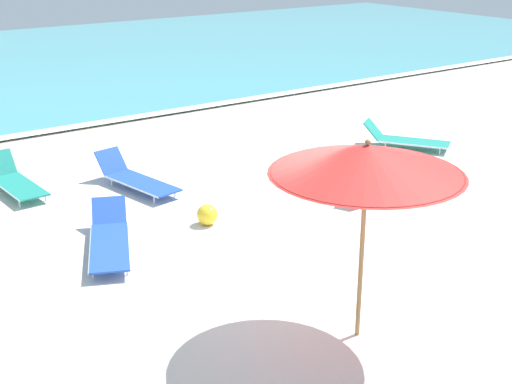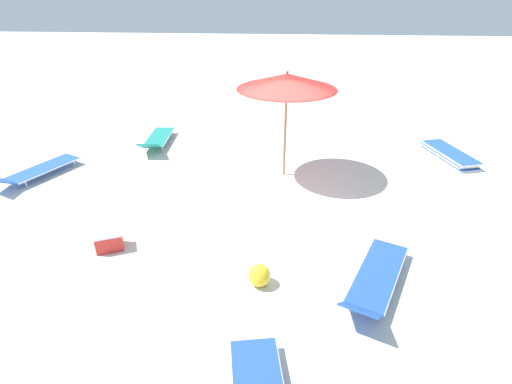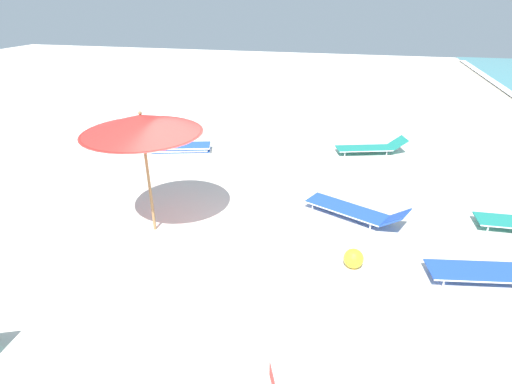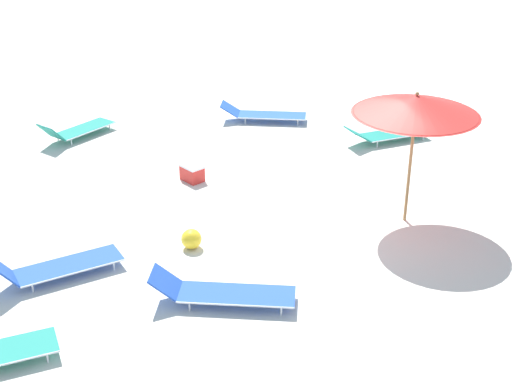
{
  "view_description": "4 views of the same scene",
  "coord_description": "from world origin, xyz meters",
  "px_view_note": "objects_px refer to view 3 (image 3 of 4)",
  "views": [
    {
      "loc": [
        -5.92,
        -7.27,
        4.9
      ],
      "look_at": [
        0.35,
        1.55,
        0.89
      ],
      "focal_mm": 50.0,
      "sensor_mm": 36.0,
      "label": 1
    },
    {
      "loc": [
        -0.23,
        7.73,
        4.47
      ],
      "look_at": [
        0.26,
        1.13,
        0.9
      ],
      "focal_mm": 28.0,
      "sensor_mm": 36.0,
      "label": 2
    },
    {
      "loc": [
        6.43,
        2.35,
        4.59
      ],
      "look_at": [
        -0.4,
        0.68,
        1.09
      ],
      "focal_mm": 28.0,
      "sensor_mm": 36.0,
      "label": 3
    },
    {
      "loc": [
        -10.89,
        5.34,
        6.54
      ],
      "look_at": [
        -0.02,
        1.46,
        0.99
      ],
      "focal_mm": 50.0,
      "sensor_mm": 36.0,
      "label": 4
    }
  ],
  "objects_px": {
    "beach_ball": "(354,258)",
    "sun_lounger_mid_beach_solo": "(355,210)",
    "sun_lounger_under_umbrella": "(371,147)",
    "beach_umbrella": "(141,124)",
    "lounger_stack": "(181,148)",
    "sun_lounger_near_water_right": "(493,270)",
    "cooler_box": "(286,378)"
  },
  "relations": [
    {
      "from": "sun_lounger_under_umbrella",
      "to": "sun_lounger_near_water_right",
      "type": "xyz_separation_m",
      "value": [
        6.04,
        2.01,
        0.01
      ]
    },
    {
      "from": "beach_ball",
      "to": "lounger_stack",
      "type": "bearing_deg",
      "value": -131.48
    },
    {
      "from": "beach_umbrella",
      "to": "beach_ball",
      "type": "xyz_separation_m",
      "value": [
        0.34,
        4.21,
        -2.17
      ]
    },
    {
      "from": "sun_lounger_near_water_right",
      "to": "sun_lounger_mid_beach_solo",
      "type": "xyz_separation_m",
      "value": [
        -1.66,
        -2.41,
        -0.01
      ]
    },
    {
      "from": "cooler_box",
      "to": "sun_lounger_near_water_right",
      "type": "bearing_deg",
      "value": -68.9
    },
    {
      "from": "sun_lounger_near_water_right",
      "to": "sun_lounger_mid_beach_solo",
      "type": "height_order",
      "value": "sun_lounger_near_water_right"
    },
    {
      "from": "sun_lounger_mid_beach_solo",
      "to": "beach_ball",
      "type": "relative_size",
      "value": 6.28
    },
    {
      "from": "beach_ball",
      "to": "sun_lounger_mid_beach_solo",
      "type": "bearing_deg",
      "value": -179.67
    },
    {
      "from": "sun_lounger_near_water_right",
      "to": "sun_lounger_under_umbrella",
      "type": "bearing_deg",
      "value": -171.66
    },
    {
      "from": "lounger_stack",
      "to": "sun_lounger_under_umbrella",
      "type": "distance_m",
      "value": 6.1
    },
    {
      "from": "sun_lounger_near_water_right",
      "to": "beach_ball",
      "type": "xyz_separation_m",
      "value": [
        0.19,
        -2.4,
        -0.03
      ]
    },
    {
      "from": "lounger_stack",
      "to": "cooler_box",
      "type": "xyz_separation_m",
      "value": [
        7.76,
        4.78,
        0.07
      ]
    },
    {
      "from": "beach_umbrella",
      "to": "sun_lounger_under_umbrella",
      "type": "xyz_separation_m",
      "value": [
        -5.89,
        4.61,
        -2.15
      ]
    },
    {
      "from": "beach_umbrella",
      "to": "sun_lounger_mid_beach_solo",
      "type": "height_order",
      "value": "beach_umbrella"
    },
    {
      "from": "beach_umbrella",
      "to": "sun_lounger_near_water_right",
      "type": "height_order",
      "value": "beach_umbrella"
    },
    {
      "from": "lounger_stack",
      "to": "sun_lounger_mid_beach_solo",
      "type": "bearing_deg",
      "value": 44.98
    },
    {
      "from": "sun_lounger_near_water_right",
      "to": "beach_ball",
      "type": "height_order",
      "value": "sun_lounger_near_water_right"
    },
    {
      "from": "lounger_stack",
      "to": "sun_lounger_mid_beach_solo",
      "type": "xyz_separation_m",
      "value": [
        3.06,
        5.55,
        0.09
      ]
    },
    {
      "from": "beach_ball",
      "to": "cooler_box",
      "type": "height_order",
      "value": "beach_ball"
    },
    {
      "from": "lounger_stack",
      "to": "cooler_box",
      "type": "distance_m",
      "value": 9.11
    },
    {
      "from": "sun_lounger_mid_beach_solo",
      "to": "cooler_box",
      "type": "xyz_separation_m",
      "value": [
        4.7,
        -0.77,
        -0.02
      ]
    },
    {
      "from": "sun_lounger_under_umbrella",
      "to": "sun_lounger_mid_beach_solo",
      "type": "relative_size",
      "value": 0.97
    },
    {
      "from": "sun_lounger_under_umbrella",
      "to": "beach_ball",
      "type": "bearing_deg",
      "value": -21.2
    },
    {
      "from": "beach_umbrella",
      "to": "sun_lounger_mid_beach_solo",
      "type": "relative_size",
      "value": 1.11
    },
    {
      "from": "sun_lounger_under_umbrella",
      "to": "lounger_stack",
      "type": "bearing_deg",
      "value": -95.1
    },
    {
      "from": "sun_lounger_near_water_right",
      "to": "sun_lounger_mid_beach_solo",
      "type": "relative_size",
      "value": 0.94
    },
    {
      "from": "lounger_stack",
      "to": "sun_lounger_near_water_right",
      "type": "relative_size",
      "value": 0.92
    },
    {
      "from": "sun_lounger_mid_beach_solo",
      "to": "beach_ball",
      "type": "height_order",
      "value": "sun_lounger_mid_beach_solo"
    },
    {
      "from": "sun_lounger_under_umbrella",
      "to": "sun_lounger_near_water_right",
      "type": "distance_m",
      "value": 6.36
    },
    {
      "from": "beach_umbrella",
      "to": "lounger_stack",
      "type": "distance_m",
      "value": 5.26
    },
    {
      "from": "beach_umbrella",
      "to": "sun_lounger_near_water_right",
      "type": "xyz_separation_m",
      "value": [
        0.15,
        6.61,
        -2.14
      ]
    },
    {
      "from": "sun_lounger_under_umbrella",
      "to": "sun_lounger_mid_beach_solo",
      "type": "bearing_deg",
      "value": -22.87
    }
  ]
}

